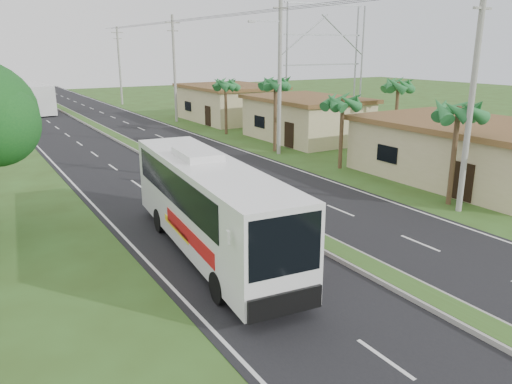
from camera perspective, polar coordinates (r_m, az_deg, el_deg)
ground at (r=19.25m, az=11.30°, el=-7.84°), size 180.00×180.00×0.00m
road_asphalt at (r=35.82m, az=-10.63°, el=3.45°), size 14.00×160.00×0.02m
median_strip at (r=35.80m, az=-10.64°, el=3.60°), size 1.20×160.00×0.18m
lane_edge_left at (r=34.15m, az=-21.19°, el=1.98°), size 0.12×160.00×0.01m
lane_edge_right at (r=38.60m, az=-1.28°, el=4.62°), size 0.12×160.00×0.01m
shop_near at (r=32.72m, az=22.76°, el=4.44°), size 8.60×12.60×3.52m
shop_mid at (r=43.91m, az=5.76°, el=8.41°), size 7.60×10.60×3.67m
shop_far at (r=55.66m, az=-3.01°, el=10.18°), size 8.60×11.60×3.82m
palm_verge_a at (r=26.54m, az=22.14°, el=8.54°), size 2.40×2.40×5.45m
palm_verge_b at (r=33.01m, az=9.89°, el=10.08°), size 2.40×2.40×5.05m
palm_verge_c at (r=38.16m, az=2.23°, el=12.25°), size 2.40×2.40×5.85m
palm_verge_d at (r=46.20m, az=-3.51°, el=12.20°), size 2.40×2.40×5.25m
palm_behind_shop at (r=40.72m, az=15.97°, el=11.63°), size 2.40×2.40×5.65m
utility_pole_a at (r=25.46m, az=23.48°, el=10.24°), size 1.60×0.28×11.00m
utility_pole_b at (r=37.08m, az=2.69°, el=13.88°), size 3.20×0.28×12.00m
utility_pole_c at (r=54.87m, az=-9.31°, el=13.83°), size 1.60×0.28×11.00m
utility_pole_d at (r=73.79m, az=-15.34°, el=13.83°), size 1.60×0.28×10.50m
billboard_lattice at (r=54.75m, az=7.69°, el=15.09°), size 10.18×1.18×12.07m
coach_bus_main at (r=19.02m, az=-5.42°, el=-1.02°), size 3.65×12.17×3.88m
coach_bus_far at (r=68.27m, az=-24.18°, el=9.95°), size 3.43×12.09×3.48m
motorcyclist at (r=28.41m, az=-6.80°, el=2.09°), size 1.70×0.69×2.34m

